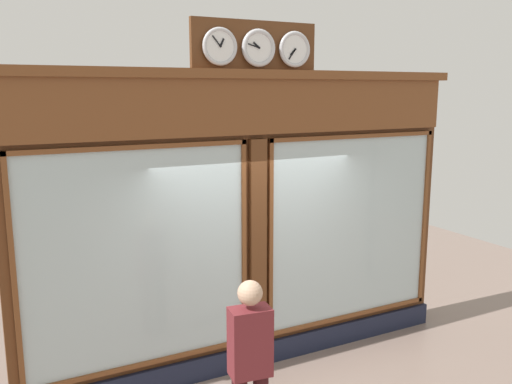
% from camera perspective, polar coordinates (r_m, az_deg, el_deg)
% --- Properties ---
extents(shop_facade, '(5.54, 0.42, 4.03)m').
position_cam_1_polar(shop_facade, '(6.39, -0.52, -3.00)').
color(shop_facade, '#5B3319').
rests_on(shop_facade, ground_plane).
extents(pedestrian, '(0.39, 0.26, 1.69)m').
position_cam_1_polar(pedestrian, '(5.00, -0.62, -17.50)').
color(pedestrian, '#3A1316').
rests_on(pedestrian, ground_plane).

